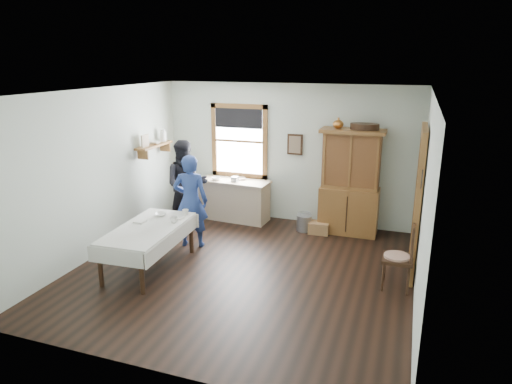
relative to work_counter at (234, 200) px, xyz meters
The scene contains 20 objects.
room 2.55m from the work_counter, 65.10° to the right, with size 5.01×5.01×2.70m.
window 1.26m from the work_counter, 90.34° to the left, with size 1.18×0.07×1.48m.
doorway 3.77m from the work_counter, 20.63° to the right, with size 0.09×1.14×2.22m.
wall_shelf 1.90m from the work_counter, 155.94° to the right, with size 0.24×1.00×0.44m.
framed_picture 1.65m from the work_counter, 15.10° to the left, with size 0.30×0.04×0.40m, color #331F11.
rug_beater 4.13m from the work_counter, 28.22° to the right, with size 0.27×0.27×0.01m, color black.
work_counter is the anchor object (origin of this frame).
china_hutch 2.35m from the work_counter, ahead, with size 1.14×0.54×1.94m, color olive.
dining_table 2.57m from the work_counter, 98.90° to the right, with size 0.89×1.70×0.68m, color silver.
spindle_chair 3.78m from the work_counter, 30.93° to the right, with size 0.45×0.45×0.98m, color #331F11.
pail 1.52m from the work_counter, ahead, with size 0.29×0.29×0.31m, color gray.
wicker_basket 1.82m from the work_counter, ahead, with size 0.37×0.26×0.22m, color #A27549.
woman_blue 1.55m from the work_counter, 97.33° to the right, with size 0.55×0.36×1.50m, color navy.
figure_dark 1.05m from the work_counter, 135.65° to the right, with size 0.76×0.59×1.56m, color black.
table_cup_a 2.26m from the work_counter, 92.76° to the right, with size 0.12×0.12×0.10m, color white.
table_cup_b 1.89m from the work_counter, 93.31° to the right, with size 0.11×0.11×0.10m, color white.
table_bowl 2.09m from the work_counter, 103.29° to the right, with size 0.21×0.21×0.05m, color white.
counter_book 0.43m from the work_counter, 90.97° to the left, with size 0.16×0.22×0.02m, color #7C6952.
counter_bowl 0.56m from the work_counter, 165.08° to the right, with size 0.18×0.18×0.06m, color white.
shelf_bowl 1.91m from the work_counter, 156.37° to the right, with size 0.22×0.22×0.05m, color white.
Camera 1 is at (2.30, -5.98, 3.14)m, focal length 32.00 mm.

